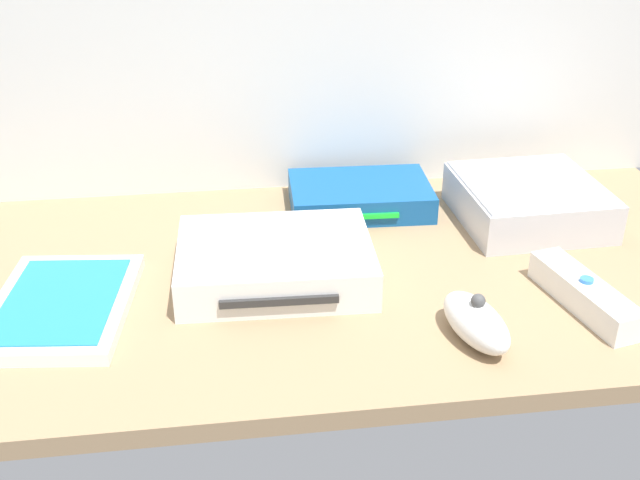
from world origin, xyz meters
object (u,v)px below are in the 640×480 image
(mini_computer, at_px, (529,201))
(remote_nunchuk, at_px, (476,322))
(network_router, at_px, (360,196))
(game_case, at_px, (62,305))
(remote_wand, at_px, (584,294))
(game_console, at_px, (275,262))

(mini_computer, distance_m, remote_nunchuk, 0.29)
(mini_computer, bearing_deg, network_router, 162.33)
(game_case, distance_m, remote_wand, 0.54)
(game_case, relative_size, remote_wand, 1.34)
(remote_wand, distance_m, remote_nunchuk, 0.14)
(game_console, height_order, game_case, game_console)
(remote_nunchuk, bearing_deg, mini_computer, 45.97)
(mini_computer, distance_m, network_router, 0.21)
(game_case, bearing_deg, network_router, 36.90)
(game_case, distance_m, remote_nunchuk, 0.42)
(game_case, relative_size, network_router, 1.10)
(game_console, xyz_separation_m, mini_computer, (0.33, 0.10, 0.00))
(game_console, relative_size, game_case, 1.06)
(remote_wand, bearing_deg, game_console, 150.31)
(game_console, distance_m, mini_computer, 0.34)
(game_case, height_order, network_router, network_router)
(game_console, distance_m, remote_wand, 0.33)
(game_console, xyz_separation_m, remote_nunchuk, (0.18, -0.14, -0.00))
(mini_computer, distance_m, remote_wand, 0.20)
(network_router, bearing_deg, game_console, -124.25)
(remote_wand, bearing_deg, network_router, 112.74)
(network_router, xyz_separation_m, remote_nunchuk, (0.06, -0.31, 0.00))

